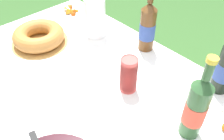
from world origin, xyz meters
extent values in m
cube|color=brown|center=(0.00, 0.00, 0.68)|extent=(1.65, 1.10, 0.03)
cylinder|color=brown|center=(-0.77, 0.49, 0.33)|extent=(0.06, 0.06, 0.67)
cube|color=white|center=(0.00, 0.00, 0.70)|extent=(1.66, 1.11, 0.00)
cube|color=white|center=(0.00, 0.55, 0.65)|extent=(1.66, 0.00, 0.10)
cube|color=white|center=(-0.83, 0.00, 0.65)|extent=(0.00, 1.11, 0.10)
cylinder|color=tan|center=(-0.52, 0.09, 0.71)|extent=(0.30, 0.30, 0.01)
torus|color=#AD7033|center=(-0.52, 0.09, 0.75)|extent=(0.27, 0.27, 0.08)
cylinder|color=#E04C47|center=(0.04, 0.19, 0.75)|extent=(0.07, 0.07, 0.09)
cylinder|color=#E04C47|center=(0.04, 0.19, 0.77)|extent=(0.07, 0.07, 0.09)
cylinder|color=#E04C47|center=(0.04, 0.19, 0.78)|extent=(0.07, 0.07, 0.09)
cylinder|color=#E04C47|center=(0.04, 0.19, 0.79)|extent=(0.07, 0.07, 0.09)
cylinder|color=#E04C47|center=(0.04, 0.19, 0.81)|extent=(0.07, 0.07, 0.09)
cylinder|color=#E04C47|center=(0.04, 0.19, 0.82)|extent=(0.07, 0.07, 0.09)
torus|color=#E04C47|center=(0.04, 0.19, 0.87)|extent=(0.07, 0.07, 0.01)
cylinder|color=#2D562D|center=(0.35, 0.20, 0.82)|extent=(0.07, 0.07, 0.23)
cylinder|color=#E54C38|center=(0.35, 0.20, 0.82)|extent=(0.08, 0.08, 0.09)
cone|color=#2D562D|center=(0.35, 0.20, 0.95)|extent=(0.07, 0.07, 0.04)
cylinder|color=#2D562D|center=(0.35, 0.20, 1.00)|extent=(0.03, 0.03, 0.06)
cylinder|color=gold|center=(0.35, 0.20, 1.04)|extent=(0.03, 0.03, 0.02)
cylinder|color=brown|center=(-0.11, 0.47, 0.82)|extent=(0.08, 0.08, 0.22)
cylinder|color=#334C93|center=(-0.11, 0.47, 0.81)|extent=(0.08, 0.08, 0.08)
cone|color=brown|center=(-0.11, 0.47, 0.94)|extent=(0.08, 0.08, 0.04)
cylinder|color=white|center=(-0.67, 0.40, 0.71)|extent=(0.22, 0.22, 0.01)
torus|color=white|center=(-0.67, 0.40, 0.72)|extent=(0.21, 0.21, 0.01)
cone|color=#B16817|center=(-0.67, 0.37, 0.73)|extent=(0.04, 0.04, 0.02)
cone|color=#C2650D|center=(-0.66, 0.43, 0.72)|extent=(0.04, 0.04, 0.03)
cone|color=#C25E19|center=(-0.70, 0.42, 0.74)|extent=(0.04, 0.05, 0.05)
cone|color=#C0731C|center=(-0.71, 0.39, 0.74)|extent=(0.05, 0.05, 0.04)
cone|color=#A76816|center=(-0.67, 0.40, 0.73)|extent=(0.06, 0.06, 0.04)
cone|color=#B4460B|center=(-0.65, 0.42, 0.73)|extent=(0.04, 0.04, 0.03)
cone|color=#C7700E|center=(-0.69, 0.39, 0.73)|extent=(0.05, 0.05, 0.02)
cone|color=#A94410|center=(-0.62, 0.39, 0.73)|extent=(0.04, 0.04, 0.04)
cylinder|color=white|center=(-0.38, 0.36, 0.81)|extent=(0.11, 0.11, 0.21)
camera|label=1|loc=(0.55, -0.37, 1.48)|focal=40.00mm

